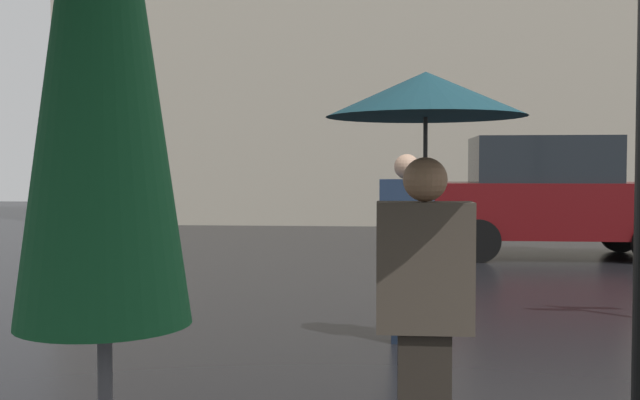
# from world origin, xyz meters

# --- Properties ---
(folded_patio_umbrella_near) EXTENTS (0.42, 0.42, 2.64)m
(folded_patio_umbrella_near) POSITION_xyz_m (-1.83, -0.47, 1.81)
(folded_patio_umbrella_near) COLOR black
(folded_patio_umbrella_near) RESTS_ON ground
(pedestrian_with_umbrella) EXTENTS (0.90, 0.90, 1.90)m
(pedestrian_with_umbrella) POSITION_xyz_m (-0.97, 1.17, 1.48)
(pedestrian_with_umbrella) COLOR #2A241E
(pedestrian_with_umbrella) RESTS_ON ground
(pedestrian_with_bag) EXTENTS (0.49, 0.24, 1.59)m
(pedestrian_with_bag) POSITION_xyz_m (-0.96, 4.06, 0.90)
(pedestrian_with_bag) COLOR black
(pedestrian_with_bag) RESTS_ON ground
(parked_car_left) EXTENTS (4.09, 1.87, 2.00)m
(parked_car_left) POSITION_xyz_m (1.58, 10.43, 1.01)
(parked_car_left) COLOR #590C0F
(parked_car_left) RESTS_ON ground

